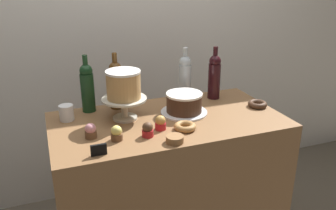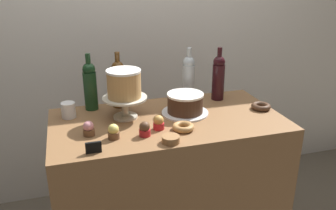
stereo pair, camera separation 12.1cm
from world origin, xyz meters
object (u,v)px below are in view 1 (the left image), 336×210
(donut_maple, at_px, (185,126))
(chocolate_round_cake, at_px, (184,102))
(wine_bottle_green, at_px, (87,87))
(white_layer_cake, at_px, (124,85))
(price_sign_chalkboard, at_px, (99,150))
(cupcake_chocolate, at_px, (148,130))
(wine_bottle_clear, at_px, (185,77))
(cupcake_lemon, at_px, (117,133))
(coffee_cup_ceramic, at_px, (67,113))
(donut_chocolate, at_px, (257,104))
(cookie_stack, at_px, (175,139))
(wine_bottle_amber, at_px, (116,84))
(cupcake_strawberry, at_px, (91,131))
(wine_bottle_dark_red, at_px, (214,76))
(cake_stand_pedestal, at_px, (124,105))
(cupcake_caramel, at_px, (160,123))

(donut_maple, bearing_deg, chocolate_round_cake, 68.51)
(wine_bottle_green, bearing_deg, chocolate_round_cake, -24.00)
(white_layer_cake, xyz_separation_m, price_sign_chalkboard, (-0.20, -0.35, -0.17))
(donut_maple, bearing_deg, cupcake_chocolate, -177.22)
(wine_bottle_clear, bearing_deg, white_layer_cake, -158.14)
(cupcake_chocolate, bearing_deg, cupcake_lemon, 174.89)
(cupcake_lemon, relative_size, coffee_cup_ceramic, 0.87)
(chocolate_round_cake, bearing_deg, coffee_cup_ceramic, 168.47)
(donut_chocolate, bearing_deg, coffee_cup_ceramic, 170.01)
(cookie_stack, distance_m, coffee_cup_ceramic, 0.63)
(wine_bottle_amber, distance_m, donut_maple, 0.50)
(price_sign_chalkboard, bearing_deg, wine_bottle_amber, 69.26)
(chocolate_round_cake, xyz_separation_m, donut_chocolate, (0.44, -0.06, -0.05))
(cupcake_chocolate, distance_m, cookie_stack, 0.15)
(wine_bottle_clear, height_order, cupcake_chocolate, wine_bottle_clear)
(wine_bottle_clear, xyz_separation_m, cupcake_lemon, (-0.52, -0.40, -0.11))
(wine_bottle_amber, bearing_deg, coffee_cup_ceramic, -163.51)
(wine_bottle_clear, relative_size, cupcake_strawberry, 4.38)
(wine_bottle_amber, bearing_deg, donut_maple, -58.50)
(wine_bottle_clear, height_order, coffee_cup_ceramic, wine_bottle_clear)
(wine_bottle_dark_red, distance_m, donut_maple, 0.52)
(cupcake_chocolate, relative_size, coffee_cup_ceramic, 0.87)
(price_sign_chalkboard, bearing_deg, wine_bottle_green, 85.81)
(wine_bottle_green, relative_size, price_sign_chalkboard, 4.65)
(wine_bottle_dark_red, xyz_separation_m, coffee_cup_ceramic, (-0.90, -0.04, -0.10))
(cupcake_strawberry, bearing_deg, cookie_stack, -27.40)
(wine_bottle_clear, bearing_deg, wine_bottle_dark_red, -12.39)
(white_layer_cake, xyz_separation_m, cupcake_strawberry, (-0.21, -0.17, -0.16))
(chocolate_round_cake, relative_size, donut_maple, 1.80)
(wine_bottle_amber, xyz_separation_m, cupcake_strawberry, (-0.21, -0.34, -0.11))
(wine_bottle_amber, distance_m, cookie_stack, 0.57)
(white_layer_cake, bearing_deg, chocolate_round_cake, -6.38)
(white_layer_cake, height_order, cupcake_lemon, white_layer_cake)
(wine_bottle_green, bearing_deg, white_layer_cake, -48.15)
(cake_stand_pedestal, xyz_separation_m, price_sign_chalkboard, (-0.20, -0.35, -0.06))
(white_layer_cake, distance_m, cookie_stack, 0.42)
(wine_bottle_dark_red, bearing_deg, coffee_cup_ceramic, -177.51)
(wine_bottle_dark_red, xyz_separation_m, cupcake_strawberry, (-0.81, -0.30, -0.11))
(cupcake_caramel, xyz_separation_m, price_sign_chalkboard, (-0.34, -0.16, -0.01))
(cupcake_lemon, xyz_separation_m, price_sign_chalkboard, (-0.11, -0.12, -0.01))
(coffee_cup_ceramic, bearing_deg, wine_bottle_amber, 16.49)
(cookie_stack, bearing_deg, wine_bottle_green, 120.46)
(cookie_stack, bearing_deg, cupcake_caramel, 95.50)
(cake_stand_pedestal, relative_size, cupcake_lemon, 3.23)
(wine_bottle_green, height_order, cupcake_lemon, wine_bottle_green)
(white_layer_cake, height_order, coffee_cup_ceramic, white_layer_cake)
(cupcake_caramel, relative_size, cookie_stack, 0.88)
(cookie_stack, bearing_deg, cupcake_lemon, 154.72)
(wine_bottle_clear, relative_size, donut_chocolate, 2.91)
(wine_bottle_green, xyz_separation_m, price_sign_chalkboard, (-0.04, -0.53, -0.12))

